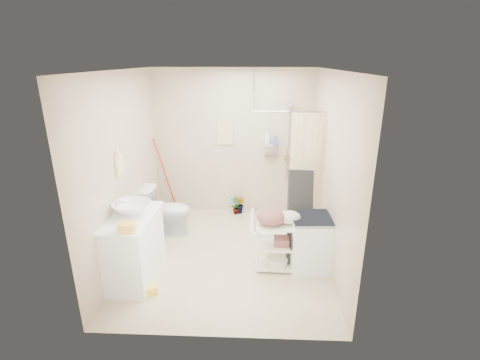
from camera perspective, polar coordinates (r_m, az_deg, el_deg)
The scene contains 23 objects.
floor at distance 5.24m, azimuth -2.03°, elevation -12.16°, with size 3.20×3.20×0.00m, color beige.
ceiling at distance 4.47m, azimuth -2.44°, elevation 17.58°, with size 2.80×3.20×0.04m, color silver.
wall_back at distance 6.23m, azimuth -1.04°, elevation 6.00°, with size 2.80×0.04×2.60m, color #C4B398.
wall_front at distance 3.22m, azimuth -4.50°, elevation -7.24°, with size 2.80×0.04×2.60m, color #C4B398.
wall_left at distance 5.00m, azimuth -18.42°, elevation 1.64°, with size 0.04×3.20×2.60m, color #C4B398.
wall_right at distance 4.79m, azimuth 14.72°, elevation 1.24°, with size 0.04×3.20×2.60m, color #C4B398.
vanity at distance 4.74m, azimuth -17.03°, elevation -10.52°, with size 0.56×1.00×0.88m, color white.
sink at distance 4.56m, azimuth -17.35°, elevation -4.46°, with size 0.47×0.47×0.16m, color white.
counter_basket at distance 4.16m, azimuth -18.02°, elevation -7.38°, with size 0.18×0.14×0.10m, color #F2C54B.
floor_basket at distance 4.59m, azimuth -14.70°, elevation -16.83°, with size 0.27×0.20×0.14m, color yellow.
toilet at distance 5.79m, azimuth -11.92°, elevation -4.90°, with size 0.45×0.78×0.80m, color silver.
mop at distance 6.52m, azimuth -12.40°, elevation 0.72°, with size 0.13×0.13×1.41m, color red, non-canonical shape.
potted_plant_a at distance 6.43m, azimuth -0.76°, elevation -4.21°, with size 0.18×0.12×0.34m, color brown.
potted_plant_b at distance 6.45m, azimuth -0.01°, elevation -4.06°, with size 0.19×0.16×0.35m, color brown.
hanging_towel at distance 6.18m, azimuth -2.47°, elevation 7.77°, with size 0.28×0.03×0.42m, color beige.
towel_ring at distance 4.77m, azimuth -19.22°, elevation 2.85°, with size 0.04×0.22×0.34m, color beige, non-canonical shape.
tp_holder at distance 5.23m, azimuth -17.16°, elevation -4.26°, with size 0.08×0.12×0.14m, color silver, non-canonical shape.
shower at distance 5.77m, azimuth 7.10°, elevation 2.20°, with size 1.10×1.10×2.10m, color white, non-canonical shape.
shampoo_bottle_a at distance 6.12m, azimuth 4.53°, elevation 7.05°, with size 0.09×0.09×0.24m, color silver.
shampoo_bottle_b at distance 6.13m, azimuth 5.82°, elevation 6.63°, with size 0.07×0.07×0.16m, color #4459B0.
washing_machine at distance 4.87m, azimuth 11.39°, elevation -10.03°, with size 0.52×0.54×0.76m, color white.
laundry_rack at distance 4.78m, azimuth 6.20°, elevation -10.09°, with size 0.58×0.34×0.80m, color silver, non-canonical shape.
ironing_board at distance 4.89m, azimuth 9.80°, elevation -5.94°, with size 0.38×0.11×1.34m, color black, non-canonical shape.
Camera 1 is at (0.37, -4.45, 2.73)m, focal length 26.00 mm.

